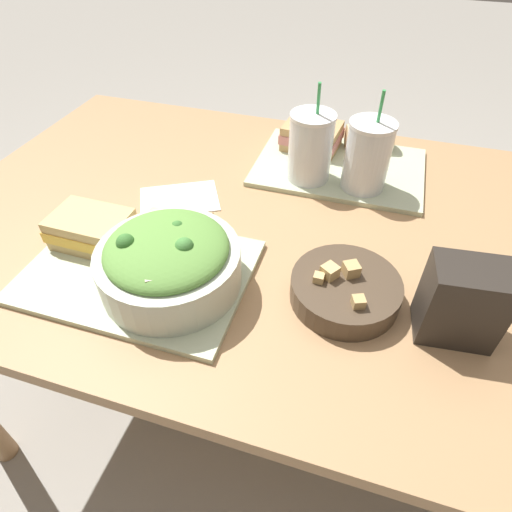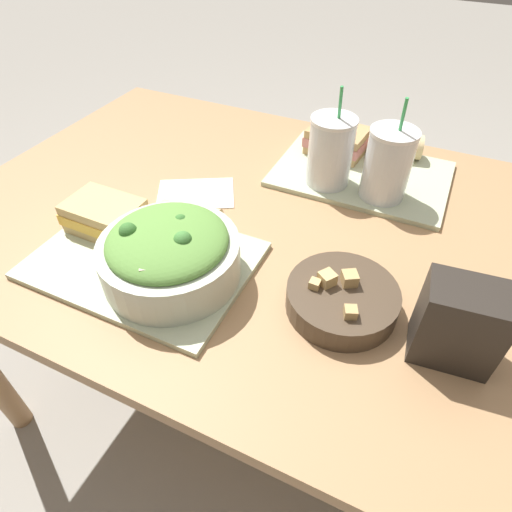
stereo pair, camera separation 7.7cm
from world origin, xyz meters
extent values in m
plane|color=gray|center=(0.00, 0.00, 0.00)|extent=(12.00, 12.00, 0.00)
cube|color=#A37A51|center=(0.00, 0.00, 0.71)|extent=(1.44, 0.96, 0.03)
cylinder|color=#A37A51|center=(-0.66, 0.42, 0.35)|extent=(0.06, 0.06, 0.69)
cube|color=#B2BC99|center=(-0.17, -0.23, 0.73)|extent=(0.41, 0.29, 0.01)
cube|color=#B2BC99|center=(0.13, 0.25, 0.73)|extent=(0.41, 0.29, 0.01)
cylinder|color=beige|center=(-0.09, -0.25, 0.77)|extent=(0.25, 0.25, 0.08)
ellipsoid|color=#5B8E3D|center=(-0.09, -0.25, 0.82)|extent=(0.21, 0.21, 0.05)
sphere|color=#38702D|center=(-0.09, -0.21, 0.83)|extent=(0.03, 0.03, 0.03)
sphere|color=#427F38|center=(-0.05, -0.25, 0.84)|extent=(0.03, 0.03, 0.03)
sphere|color=#38702D|center=(-0.15, -0.27, 0.84)|extent=(0.03, 0.03, 0.03)
cube|color=beige|center=(-0.09, -0.23, 0.83)|extent=(0.05, 0.05, 0.01)
cube|color=beige|center=(-0.06, -0.27, 0.83)|extent=(0.04, 0.03, 0.01)
cube|color=beige|center=(-0.07, -0.31, 0.83)|extent=(0.06, 0.06, 0.01)
cylinder|color=#473828|center=(0.21, -0.18, 0.75)|extent=(0.19, 0.19, 0.05)
cylinder|color=brown|center=(0.21, -0.18, 0.76)|extent=(0.17, 0.17, 0.01)
cube|color=tan|center=(0.16, -0.20, 0.78)|extent=(0.02, 0.02, 0.02)
cube|color=tan|center=(0.24, -0.23, 0.78)|extent=(0.03, 0.03, 0.02)
cube|color=tan|center=(0.21, -0.16, 0.78)|extent=(0.03, 0.03, 0.03)
cube|color=tan|center=(0.18, -0.18, 0.78)|extent=(0.04, 0.04, 0.03)
cube|color=tan|center=(-0.29, -0.19, 0.75)|extent=(0.15, 0.10, 0.02)
cube|color=#EFB742|center=(-0.29, -0.19, 0.77)|extent=(0.16, 0.11, 0.02)
cube|color=tan|center=(-0.29, -0.19, 0.79)|extent=(0.15, 0.10, 0.02)
cylinder|color=#DBBC84|center=(-0.13, -0.12, 0.77)|extent=(0.13, 0.08, 0.06)
cylinder|color=beige|center=(-0.07, -0.11, 0.77)|extent=(0.01, 0.06, 0.06)
cube|color=tan|center=(0.04, 0.32, 0.75)|extent=(0.15, 0.12, 0.02)
cube|color=#C1706B|center=(0.04, 0.32, 0.77)|extent=(0.16, 0.13, 0.02)
cube|color=tan|center=(0.04, 0.32, 0.79)|extent=(0.15, 0.12, 0.02)
cylinder|color=#DBBC84|center=(0.19, 0.36, 0.77)|extent=(0.13, 0.09, 0.06)
cylinder|color=beige|center=(0.25, 0.38, 0.77)|extent=(0.02, 0.06, 0.06)
cylinder|color=silver|center=(0.07, 0.17, 0.81)|extent=(0.10, 0.10, 0.15)
cylinder|color=black|center=(0.07, 0.17, 0.80)|extent=(0.09, 0.09, 0.12)
cylinder|color=white|center=(0.07, 0.17, 0.89)|extent=(0.10, 0.10, 0.01)
cylinder|color=green|center=(0.08, 0.17, 0.93)|extent=(0.01, 0.02, 0.08)
cylinder|color=silver|center=(0.20, 0.17, 0.81)|extent=(0.10, 0.10, 0.15)
cylinder|color=#701E47|center=(0.20, 0.17, 0.80)|extent=(0.09, 0.09, 0.12)
cylinder|color=white|center=(0.20, 0.17, 0.89)|extent=(0.10, 0.10, 0.01)
cylinder|color=green|center=(0.20, 0.17, 0.93)|extent=(0.01, 0.02, 0.08)
cube|color=#28231E|center=(0.39, -0.20, 0.80)|extent=(0.13, 0.09, 0.14)
cube|color=white|center=(-0.20, 0.01, 0.73)|extent=(0.21, 0.19, 0.00)
camera|label=1|loc=(0.21, -0.71, 1.30)|focal=30.00mm
camera|label=2|loc=(0.28, -0.69, 1.30)|focal=30.00mm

